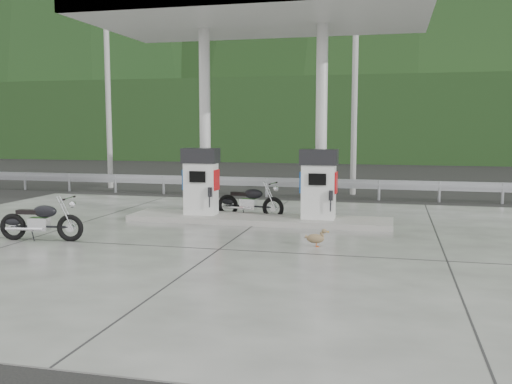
% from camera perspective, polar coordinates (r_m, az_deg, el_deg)
% --- Properties ---
extents(ground, '(160.00, 160.00, 0.00)m').
position_cam_1_polar(ground, '(12.82, -2.36, -4.91)').
color(ground, black).
rests_on(ground, ground).
extents(forecourt_apron, '(18.00, 14.00, 0.02)m').
position_cam_1_polar(forecourt_apron, '(12.82, -2.36, -4.86)').
color(forecourt_apron, slate).
rests_on(forecourt_apron, ground).
extents(pump_island, '(7.00, 1.40, 0.15)m').
position_cam_1_polar(pump_island, '(15.18, 0.23, -2.73)').
color(pump_island, gray).
rests_on(pump_island, forecourt_apron).
extents(gas_pump_left, '(0.95, 0.55, 1.80)m').
position_cam_1_polar(gas_pump_left, '(15.50, -5.53, 1.06)').
color(gas_pump_left, silver).
rests_on(gas_pump_left, pump_island).
extents(gas_pump_right, '(0.95, 0.55, 1.80)m').
position_cam_1_polar(gas_pump_right, '(14.77, 6.28, 0.78)').
color(gas_pump_right, silver).
rests_on(gas_pump_right, pump_island).
extents(canopy_column_left, '(0.30, 0.30, 5.00)m').
position_cam_1_polar(canopy_column_left, '(15.81, -5.12, 6.98)').
color(canopy_column_left, silver).
rests_on(canopy_column_left, pump_island).
extents(canopy_column_right, '(0.30, 0.30, 5.00)m').
position_cam_1_polar(canopy_column_right, '(15.09, 6.55, 6.99)').
color(canopy_column_right, silver).
rests_on(canopy_column_right, pump_island).
extents(canopy_roof, '(8.50, 5.00, 0.40)m').
position_cam_1_polar(canopy_roof, '(15.24, 0.24, 17.23)').
color(canopy_roof, silver).
rests_on(canopy_roof, canopy_column_left).
extents(guardrail, '(26.00, 0.16, 1.42)m').
position_cam_1_polar(guardrail, '(20.46, 3.79, 1.40)').
color(guardrail, '#9D9FA4').
rests_on(guardrail, ground).
extents(road, '(60.00, 7.00, 0.01)m').
position_cam_1_polar(road, '(23.97, 5.20, 0.44)').
color(road, black).
rests_on(road, ground).
extents(utility_pole_a, '(0.22, 0.22, 8.00)m').
position_cam_1_polar(utility_pole_a, '(24.47, -14.58, 9.76)').
color(utility_pole_a, gray).
rests_on(utility_pole_a, ground).
extents(utility_pole_b, '(0.22, 0.22, 8.00)m').
position_cam_1_polar(utility_pole_b, '(21.67, 9.85, 10.31)').
color(utility_pole_b, gray).
rests_on(utility_pole_b, ground).
extents(tree_band, '(80.00, 6.00, 6.00)m').
position_cam_1_polar(tree_band, '(42.22, 8.95, 7.10)').
color(tree_band, black).
rests_on(tree_band, ground).
extents(forested_hills, '(100.00, 40.00, 140.00)m').
position_cam_1_polar(forested_hills, '(72.21, 10.86, 4.43)').
color(forested_hills, black).
rests_on(forested_hills, ground).
extents(motorcycle_left, '(1.87, 0.79, 0.86)m').
position_cam_1_polar(motorcycle_left, '(13.55, -20.68, -2.78)').
color(motorcycle_left, black).
rests_on(motorcycle_left, forecourt_apron).
extents(motorcycle_right, '(1.92, 0.85, 0.88)m').
position_cam_1_polar(motorcycle_right, '(15.86, -0.59, -1.00)').
color(motorcycle_right, black).
rests_on(motorcycle_right, forecourt_apron).
extents(duck, '(0.47, 0.16, 0.33)m').
position_cam_1_polar(duck, '(12.16, 5.96, -4.68)').
color(duck, brown).
rests_on(duck, forecourt_apron).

